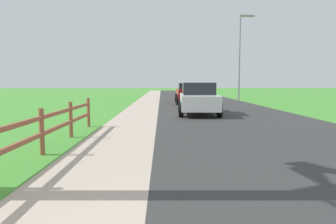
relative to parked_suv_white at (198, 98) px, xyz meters
The scene contains 8 objects.
ground_plane 10.21m from the parked_suv_white, 101.57° to the left, with size 120.00×120.00×0.00m, color #459233.
road_asphalt 12.09m from the parked_suv_white, 83.06° to the left, with size 7.00×66.00×0.01m, color #313131.
curb_concrete 13.02m from the parked_suv_white, 112.84° to the left, with size 6.00×66.00×0.01m, color #B7A592.
grass_verge 13.67m from the parked_suv_white, 118.65° to the left, with size 5.00×66.00×0.00m, color #459233.
rail_fence 11.12m from the parked_suv_white, 113.85° to the right, with size 0.11×11.34×1.05m.
parked_suv_white is the anchor object (origin of this frame).
parked_car_red 8.01m from the parked_suv_white, 87.91° to the left, with size 2.18×4.69×1.54m.
street_lamp 10.86m from the parked_suv_white, 64.65° to the left, with size 1.17×0.20×6.93m.
Camera 1 is at (0.20, -1.01, 1.62)m, focal length 34.01 mm.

